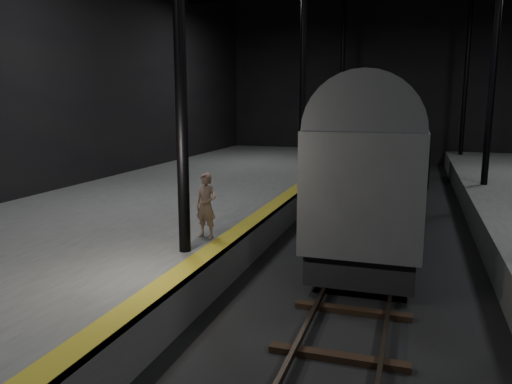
% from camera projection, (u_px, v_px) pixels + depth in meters
% --- Properties ---
extents(ground, '(44.00, 44.00, 0.00)m').
position_uv_depth(ground, '(370.00, 257.00, 14.12)').
color(ground, black).
rests_on(ground, ground).
extents(platform_left, '(9.00, 43.80, 1.00)m').
position_uv_depth(platform_left, '(136.00, 221.00, 16.28)').
color(platform_left, '#4F4F4D').
rests_on(platform_left, ground).
extents(tactile_strip, '(0.50, 43.80, 0.01)m').
position_uv_depth(tactile_strip, '(260.00, 215.00, 14.91)').
color(tactile_strip, olive).
rests_on(tactile_strip, platform_left).
extents(track, '(2.40, 43.00, 0.24)m').
position_uv_depth(track, '(370.00, 255.00, 14.11)').
color(track, '#3F3328').
rests_on(track, ground).
extents(train, '(2.76, 18.36, 4.91)m').
position_uv_depth(train, '(386.00, 144.00, 18.96)').
color(train, '#95989C').
rests_on(train, ground).
extents(woman, '(0.66, 0.50, 1.62)m').
position_uv_depth(woman, '(206.00, 205.00, 12.34)').
color(woman, tan).
rests_on(woman, platform_left).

